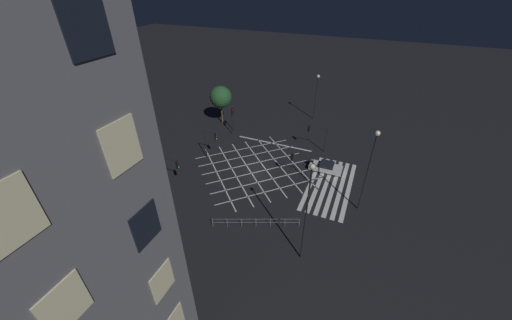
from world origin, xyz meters
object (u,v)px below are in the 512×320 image
(traffic_light_ne_cross, at_px, (232,116))
(traffic_light_median_south, at_px, (300,162))
(traffic_light_nw_cross, at_px, (172,167))
(traffic_light_ne_main, at_px, (233,115))
(street_lamp_west, at_px, (307,203))
(street_tree_near, at_px, (221,97))
(traffic_light_se_cross, at_px, (316,133))
(waiting_car, at_px, (326,167))
(traffic_light_median_north, at_px, (211,139))
(street_lamp_east, at_px, (371,158))
(street_lamp_far, at_px, (317,87))

(traffic_light_ne_cross, relative_size, traffic_light_median_south, 1.17)
(traffic_light_ne_cross, xyz_separation_m, traffic_light_nw_cross, (-15.14, -0.05, -0.01))
(traffic_light_ne_main, bearing_deg, street_lamp_west, 40.43)
(traffic_light_ne_cross, xyz_separation_m, traffic_light_median_south, (-7.73, -13.19, -0.34))
(traffic_light_median_south, relative_size, street_tree_near, 0.58)
(street_tree_near, bearing_deg, traffic_light_ne_main, -121.88)
(traffic_light_se_cross, bearing_deg, street_tree_near, -8.77)
(street_lamp_west, height_order, waiting_car, street_lamp_west)
(traffic_light_median_north, distance_m, traffic_light_ne_main, 8.86)
(street_lamp_east, distance_m, street_tree_near, 27.63)
(street_lamp_west, distance_m, street_lamp_far, 30.47)
(traffic_light_se_cross, xyz_separation_m, traffic_light_median_south, (-8.14, -0.00, -0.03))
(traffic_light_ne_main, distance_m, traffic_light_ne_cross, 1.12)
(traffic_light_ne_main, bearing_deg, traffic_light_median_north, 7.68)
(street_tree_near, bearing_deg, traffic_light_ne_cross, -130.06)
(traffic_light_median_north, relative_size, traffic_light_nw_cross, 1.02)
(street_tree_near, xyz_separation_m, waiting_car, (-7.28, -19.43, -4.15))
(traffic_light_ne_cross, xyz_separation_m, street_lamp_west, (-18.91, -16.59, 3.43))
(traffic_light_median_north, height_order, traffic_light_ne_cross, traffic_light_ne_cross)
(street_lamp_west, bearing_deg, waiting_car, 2.78)
(traffic_light_ne_main, distance_m, traffic_light_nw_cross, 16.17)
(traffic_light_ne_cross, distance_m, street_lamp_west, 25.39)
(street_lamp_west, relative_size, street_lamp_far, 1.31)
(street_lamp_far, bearing_deg, traffic_light_ne_cross, 136.06)
(street_lamp_far, bearing_deg, street_tree_near, 119.44)
(traffic_light_ne_main, height_order, traffic_light_nw_cross, traffic_light_nw_cross)
(traffic_light_median_north, xyz_separation_m, street_lamp_far, (18.70, -9.76, 2.61))
(traffic_light_median_north, xyz_separation_m, street_tree_near, (10.74, 4.35, 1.54))
(traffic_light_nw_cross, distance_m, street_lamp_far, 28.25)
(street_tree_near, bearing_deg, street_lamp_west, -137.39)
(traffic_light_ne_main, distance_m, street_tree_near, 4.14)
(traffic_light_ne_main, relative_size, traffic_light_median_south, 1.08)
(traffic_light_se_cross, xyz_separation_m, traffic_light_ne_cross, (-0.41, 13.19, 0.31))
(traffic_light_ne_main, bearing_deg, street_tree_near, -121.88)
(traffic_light_median_south, height_order, waiting_car, traffic_light_median_south)
(traffic_light_ne_cross, distance_m, street_lamp_east, 23.30)
(street_lamp_east, bearing_deg, traffic_light_se_cross, 35.34)
(traffic_light_median_north, height_order, waiting_car, traffic_light_median_north)
(traffic_light_median_south, bearing_deg, traffic_light_ne_main, -32.79)
(traffic_light_ne_main, relative_size, waiting_car, 0.97)
(traffic_light_se_cross, bearing_deg, waiting_car, 119.80)
(traffic_light_ne_main, height_order, waiting_car, traffic_light_ne_main)
(traffic_light_ne_main, distance_m, waiting_car, 17.27)
(traffic_light_median_south, distance_m, street_lamp_east, 8.77)
(street_lamp_east, distance_m, street_lamp_west, 9.67)
(traffic_light_median_north, bearing_deg, traffic_light_ne_cross, 95.83)
(street_lamp_east, bearing_deg, traffic_light_nw_cross, 103.60)
(traffic_light_median_north, distance_m, street_tree_near, 11.69)
(traffic_light_median_north, xyz_separation_m, waiting_car, (3.46, -15.09, -2.61))
(traffic_light_median_north, xyz_separation_m, traffic_light_ne_cross, (7.75, 0.79, -0.04))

